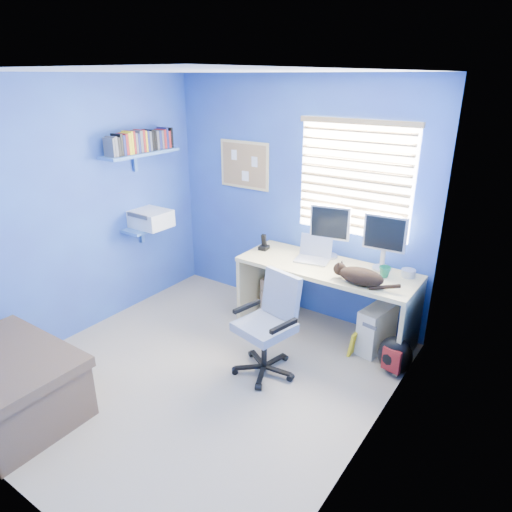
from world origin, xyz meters
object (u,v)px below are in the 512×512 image
Objects in this scene: laptop at (313,250)px; cat at (361,276)px; tower_pc at (377,328)px; office_chair at (268,337)px; desk at (325,300)px.

laptop reaches higher than cat.
tower_pc is 0.50× the size of office_chair.
cat reaches higher than desk.
office_chair is at bearing -97.84° from desk.
office_chair is (0.07, -0.91, -0.51)m from laptop.
desk is 4.25× the size of cat.
cat reaches higher than tower_pc.
laptop is 0.73× the size of tower_pc.
tower_pc is 1.11m from office_chair.
cat is 0.98m from office_chair.
office_chair is (-0.67, -0.87, 0.11)m from tower_pc.
laptop is at bearing 165.79° from desk.
laptop reaches higher than desk.
office_chair reaches higher than desk.
office_chair is at bearing -97.27° from laptop.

